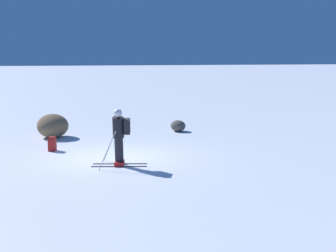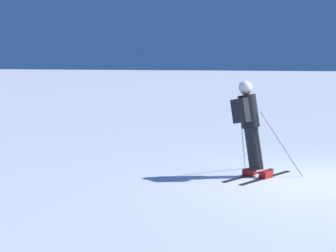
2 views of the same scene
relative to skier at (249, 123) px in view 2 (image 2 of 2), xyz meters
name	(u,v)px [view 2 (image 2 of 2)]	position (x,y,z in m)	size (l,w,h in m)	color
ground_plane	(321,183)	(-1.35, 0.01, -0.99)	(300.00, 300.00, 0.00)	white
skier	(249,123)	(0.00, 0.00, 0.00)	(1.25, 1.73, 1.80)	black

